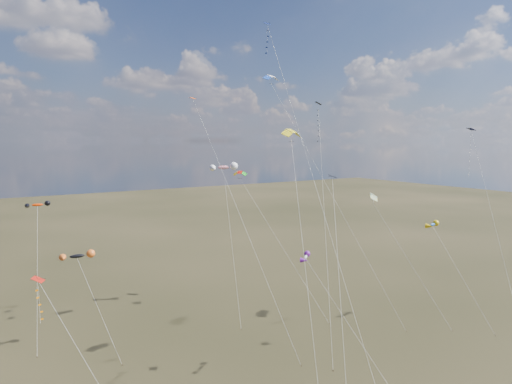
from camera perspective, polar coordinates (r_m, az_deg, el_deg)
diamond_black_high at (r=68.54m, az=7.84°, el=7.30°), size 12.36×17.80×31.46m
diamond_navy_tall at (r=61.29m, az=2.42°, el=15.62°), size 3.44×24.87×41.35m
diamond_black_mid at (r=45.55m, az=10.12°, el=-7.13°), size 9.27×13.11×22.01m
diamond_red_low at (r=49.81m, az=-25.16°, el=-12.59°), size 6.11×8.53×12.61m
diamond_navy_right at (r=59.61m, az=25.50°, el=3.23°), size 8.57×14.32×27.15m
diamond_orange_center at (r=60.37m, az=-3.93°, el=1.89°), size 3.92×21.56×31.77m
parafoil_yellow at (r=53.57m, az=4.48°, el=7.53°), size 9.11×16.20×27.46m
parafoil_blue_white at (r=65.48m, az=2.05°, el=14.09°), size 13.48×15.54×35.18m
parafoil_striped at (r=67.56m, az=14.52°, el=-0.40°), size 6.60×11.68×18.62m
parafoil_tricolor at (r=73.70m, az=-1.97°, el=2.38°), size 5.76×18.20×21.12m
novelty_black_orange at (r=60.96m, az=-21.45°, el=-7.48°), size 4.74×8.86×12.07m
novelty_orange_black at (r=69.21m, az=-25.66°, el=-1.52°), size 3.65×11.33×17.38m
novelty_white_purple at (r=50.60m, az=6.30°, el=-8.16°), size 5.55×10.48×13.38m
novelty_redwhite_stripe at (r=71.20m, az=-4.08°, el=3.05°), size 5.48×12.49×22.27m
novelty_blue_yellow at (r=70.39m, az=21.25°, el=-3.85°), size 2.95×9.96×14.14m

